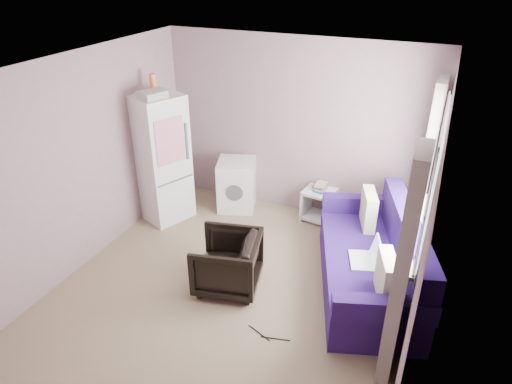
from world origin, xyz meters
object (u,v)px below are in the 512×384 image
armchair (227,260)px  side_table (319,202)px  sofa (374,264)px  fridge (161,158)px  washing_machine (237,184)px

armchair → side_table: 1.93m
armchair → side_table: armchair is taller
armchair → side_table: (0.54, 1.85, -0.09)m
side_table → sofa: bearing=-51.7°
armchair → sofa: 1.64m
armchair → fridge: 1.96m
armchair → fridge: fridge is taller
fridge → washing_machine: (0.85, 0.62, -0.52)m
armchair → sofa: sofa is taller
side_table → sofa: 1.59m
washing_machine → sofa: (2.21, -1.10, -0.05)m
sofa → armchair: bearing=-176.6°
fridge → side_table: (2.07, 0.77, -0.64)m
armchair → side_table: bearing=151.1°
armchair → sofa: (1.52, 0.60, -0.02)m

